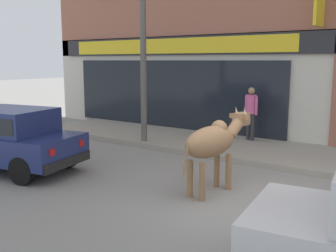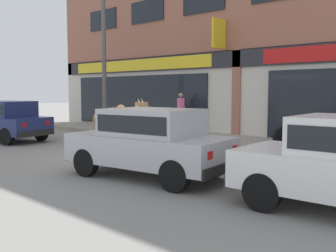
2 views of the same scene
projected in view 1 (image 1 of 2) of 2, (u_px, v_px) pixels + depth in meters
The scene contains 6 objects.
ground_plane at pixel (267, 204), 7.05m from camera, with size 90.00×90.00×0.00m, color gray.
sidewalk at pixel (322, 159), 9.94m from camera, with size 19.00×2.85×0.16m, color gray.
cow at pixel (213, 142), 7.55m from camera, with size 0.68×2.15×1.61m.
car_1 at pixel (7, 136), 9.11m from camera, with size 3.81×2.26×1.46m.
pedestrian at pixel (251, 108), 11.78m from camera, with size 0.47×0.32×1.60m.
utility_pole at pixel (143, 34), 11.30m from camera, with size 0.18×0.18×6.27m, color #595651.
Camera 1 is at (2.46, -6.50, 2.55)m, focal length 42.00 mm.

